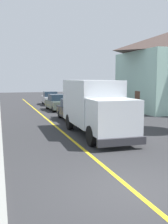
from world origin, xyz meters
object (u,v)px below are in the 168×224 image
(box_truck, at_px, (95,105))
(parked_van_across, at_px, (106,108))
(parked_car_mid, at_px, (57,103))
(parked_car_far, at_px, (50,98))
(parked_car_near, at_px, (73,110))
(stop_sign, at_px, (109,98))
(house_across_street, at_px, (168,70))

(box_truck, height_order, parked_van_across, box_truck)
(parked_car_mid, bearing_deg, parked_car_far, 86.06)
(box_truck, relative_size, parked_car_mid, 1.62)
(parked_car_near, height_order, parked_car_mid, same)
(parked_van_across, xyz_separation_m, stop_sign, (-0.94, -2.91, 1.06))
(stop_sign, bearing_deg, parked_car_far, 96.35)
(parked_car_far, bearing_deg, parked_car_near, -92.79)
(box_truck, height_order, parked_car_mid, box_truck)
(stop_sign, xyz_separation_m, house_across_street, (9.04, 5.66, 2.35))
(parked_car_far, bearing_deg, house_across_street, -41.71)
(parked_car_mid, height_order, stop_sign, stop_sign)
(parked_car_far, relative_size, parked_van_across, 1.00)
(parked_car_near, distance_m, parked_car_mid, 6.98)
(stop_sign, bearing_deg, parked_car_near, 141.68)
(box_truck, bearing_deg, parked_car_mid, 87.96)
(box_truck, distance_m, house_across_street, 15.27)
(box_truck, bearing_deg, parked_car_far, 87.33)
(parked_van_across, distance_m, stop_sign, 3.23)
(parked_van_across, bearing_deg, stop_sign, -108.00)
(house_across_street, bearing_deg, parked_car_mid, 164.15)
(parked_car_far, distance_m, stop_sign, 15.35)
(parked_car_near, distance_m, parked_car_far, 13.38)
(parked_car_far, bearing_deg, parked_van_across, -77.92)
(parked_car_near, xyz_separation_m, parked_car_far, (0.65, 13.37, 0.00))
(box_truck, xyz_separation_m, stop_sign, (2.59, 3.94, 0.09))
(parked_car_far, bearing_deg, stop_sign, -83.65)
(parked_van_across, relative_size, stop_sign, 1.69)
(parked_car_mid, xyz_separation_m, parked_car_far, (0.44, 6.39, 0.00))
(parked_car_mid, height_order, parked_van_across, same)
(parked_car_near, xyz_separation_m, house_across_street, (11.38, 3.81, 3.41))
(parked_car_mid, bearing_deg, parked_car_near, -91.73)
(house_across_street, bearing_deg, parked_car_far, 138.29)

